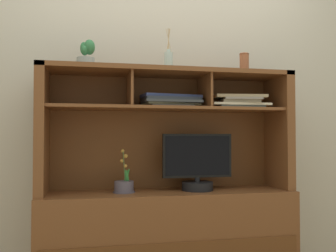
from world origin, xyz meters
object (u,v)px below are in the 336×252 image
(potted_orchid, at_px, (124,186))
(magazine_stack_centre, at_px, (171,101))
(media_console, at_px, (168,215))
(magazine_stack_left, at_px, (239,102))
(ceramic_vase, at_px, (244,63))
(diffuser_bottle, at_px, (169,60))
(tv_monitor, at_px, (197,166))
(potted_succulent, at_px, (86,56))

(potted_orchid, height_order, magazine_stack_centre, magazine_stack_centre)
(media_console, relative_size, magazine_stack_centre, 4.03)
(magazine_stack_left, bearing_deg, ceramic_vase, 12.81)
(ceramic_vase, bearing_deg, diffuser_bottle, -179.82)
(tv_monitor, xyz_separation_m, magazine_stack_centre, (-0.18, 0.04, 0.45))
(potted_succulent, xyz_separation_m, ceramic_vase, (1.09, -0.03, -0.01))
(magazine_stack_left, bearing_deg, magazine_stack_centre, 175.67)
(tv_monitor, xyz_separation_m, diffuser_bottle, (-0.20, 0.01, 0.72))
(diffuser_bottle, xyz_separation_m, potted_succulent, (-0.54, 0.03, 0.01))
(potted_orchid, bearing_deg, potted_succulent, 172.88)
(media_console, xyz_separation_m, magazine_stack_left, (0.50, -0.03, 0.78))
(tv_monitor, height_order, potted_orchid, tv_monitor)
(magazine_stack_centre, height_order, ceramic_vase, ceramic_vase)
(potted_orchid, relative_size, magazine_stack_left, 0.67)
(tv_monitor, bearing_deg, diffuser_bottle, 177.68)
(media_console, height_order, magazine_stack_left, media_console)
(tv_monitor, bearing_deg, magazine_stack_centre, 168.61)
(ceramic_vase, bearing_deg, media_console, 177.83)
(tv_monitor, distance_m, potted_succulent, 1.04)
(potted_orchid, distance_m, potted_succulent, 0.89)
(media_console, distance_m, tv_monitor, 0.39)
(magazine_stack_centre, distance_m, ceramic_vase, 0.60)
(magazine_stack_centre, xyz_separation_m, ceramic_vase, (0.53, -0.03, 0.28))
(diffuser_bottle, bearing_deg, ceramic_vase, 0.18)
(magazine_stack_left, xyz_separation_m, diffuser_bottle, (-0.50, 0.01, 0.27))
(potted_orchid, xyz_separation_m, potted_succulent, (-0.25, 0.03, 0.85))
(magazine_stack_left, bearing_deg, potted_succulent, 177.98)
(potted_orchid, bearing_deg, media_console, 4.83)
(diffuser_bottle, bearing_deg, potted_orchid, -179.49)
(media_console, distance_m, diffuser_bottle, 1.05)
(ceramic_vase, bearing_deg, potted_orchid, -179.70)
(media_console, relative_size, potted_succulent, 9.13)
(magazine_stack_centre, bearing_deg, media_console, -166.84)
(potted_orchid, bearing_deg, ceramic_vase, 0.30)
(tv_monitor, xyz_separation_m, ceramic_vase, (0.35, 0.01, 0.73))
(magazine_stack_left, bearing_deg, tv_monitor, 179.87)
(potted_succulent, bearing_deg, magazine_stack_left, -2.02)
(diffuser_bottle, bearing_deg, potted_succulent, 177.04)
(magazine_stack_left, distance_m, diffuser_bottle, 0.57)
(magazine_stack_left, height_order, potted_succulent, potted_succulent)
(ceramic_vase, bearing_deg, tv_monitor, -178.40)
(tv_monitor, bearing_deg, potted_succulent, 177.21)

